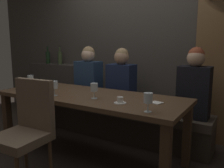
{
  "coord_description": "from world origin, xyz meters",
  "views": [
    {
      "loc": [
        1.58,
        -2.08,
        1.3
      ],
      "look_at": [
        0.16,
        0.25,
        0.84
      ],
      "focal_mm": 37.52,
      "sensor_mm": 36.0,
      "label": 1
    }
  ],
  "objects_px": {
    "wine_glass_center_back": "(54,85)",
    "wine_bottle_dark_red": "(48,57)",
    "banquette_bench": "(119,121)",
    "wine_glass_near_right": "(148,99)",
    "dining_table": "(89,102)",
    "diner_redhead": "(89,76)",
    "wine_bottle_pale_label": "(60,57)",
    "wine_glass_far_left": "(30,79)",
    "espresso_cup": "(120,101)",
    "diner_bearded": "(121,79)",
    "chair_near_side": "(27,125)",
    "wine_glass_end_left": "(37,84)",
    "wine_glass_center_front": "(94,88)",
    "diner_far_end": "(194,85)"
  },
  "relations": [
    {
      "from": "wine_glass_center_back",
      "to": "wine_bottle_pale_label",
      "type": "bearing_deg",
      "value": 131.57
    },
    {
      "from": "diner_bearded",
      "to": "wine_bottle_pale_label",
      "type": "distance_m",
      "value": 1.52
    },
    {
      "from": "wine_glass_near_right",
      "to": "wine_glass_end_left",
      "type": "distance_m",
      "value": 1.36
    },
    {
      "from": "wine_glass_far_left",
      "to": "espresso_cup",
      "type": "bearing_deg",
      "value": -4.6
    },
    {
      "from": "wine_glass_center_front",
      "to": "wine_bottle_pale_label",
      "type": "bearing_deg",
      "value": 143.89
    },
    {
      "from": "banquette_bench",
      "to": "diner_redhead",
      "type": "xyz_separation_m",
      "value": [
        -0.52,
        -0.02,
        0.61
      ]
    },
    {
      "from": "chair_near_side",
      "to": "wine_glass_near_right",
      "type": "relative_size",
      "value": 5.98
    },
    {
      "from": "diner_bearded",
      "to": "wine_glass_center_back",
      "type": "distance_m",
      "value": 0.98
    },
    {
      "from": "wine_bottle_dark_red",
      "to": "wine_glass_center_back",
      "type": "bearing_deg",
      "value": -41.54
    },
    {
      "from": "diner_redhead",
      "to": "wine_bottle_dark_red",
      "type": "xyz_separation_m",
      "value": [
        -1.19,
        0.33,
        0.23
      ]
    },
    {
      "from": "diner_redhead",
      "to": "diner_bearded",
      "type": "xyz_separation_m",
      "value": [
        0.56,
        0.0,
        -0.01
      ]
    },
    {
      "from": "diner_bearded",
      "to": "dining_table",
      "type": "bearing_deg",
      "value": -93.43
    },
    {
      "from": "diner_redhead",
      "to": "wine_bottle_dark_red",
      "type": "bearing_deg",
      "value": 164.31
    },
    {
      "from": "banquette_bench",
      "to": "diner_bearded",
      "type": "bearing_deg",
      "value": -25.7
    },
    {
      "from": "banquette_bench",
      "to": "diner_far_end",
      "type": "height_order",
      "value": "diner_far_end"
    },
    {
      "from": "espresso_cup",
      "to": "wine_glass_end_left",
      "type": "bearing_deg",
      "value": -172.77
    },
    {
      "from": "banquette_bench",
      "to": "wine_bottle_pale_label",
      "type": "height_order",
      "value": "wine_bottle_pale_label"
    },
    {
      "from": "wine_glass_center_back",
      "to": "diner_bearded",
      "type": "bearing_deg",
      "value": 70.09
    },
    {
      "from": "banquette_bench",
      "to": "diner_far_end",
      "type": "xyz_separation_m",
      "value": [
        1.0,
        -0.0,
        0.61
      ]
    },
    {
      "from": "banquette_bench",
      "to": "wine_glass_center_front",
      "type": "xyz_separation_m",
      "value": [
        0.17,
        -0.83,
        0.62
      ]
    },
    {
      "from": "banquette_bench",
      "to": "diner_redhead",
      "type": "relative_size",
      "value": 3.03
    },
    {
      "from": "dining_table",
      "to": "banquette_bench",
      "type": "bearing_deg",
      "value": 90.0
    },
    {
      "from": "dining_table",
      "to": "wine_glass_far_left",
      "type": "distance_m",
      "value": 0.94
    },
    {
      "from": "diner_bearded",
      "to": "wine_bottle_pale_label",
      "type": "xyz_separation_m",
      "value": [
        -1.46,
        0.35,
        0.24
      ]
    },
    {
      "from": "wine_glass_near_right",
      "to": "espresso_cup",
      "type": "height_order",
      "value": "wine_glass_near_right"
    },
    {
      "from": "diner_redhead",
      "to": "diner_far_end",
      "type": "xyz_separation_m",
      "value": [
        1.52,
        0.02,
        -0.0
      ]
    },
    {
      "from": "wine_glass_center_back",
      "to": "wine_bottle_dark_red",
      "type": "bearing_deg",
      "value": 138.46
    },
    {
      "from": "wine_glass_far_left",
      "to": "wine_glass_center_back",
      "type": "distance_m",
      "value": 0.65
    },
    {
      "from": "chair_near_side",
      "to": "wine_glass_near_right",
      "type": "xyz_separation_m",
      "value": [
        1.03,
        0.42,
        0.3
      ]
    },
    {
      "from": "diner_bearded",
      "to": "wine_glass_center_front",
      "type": "relative_size",
      "value": 4.92
    },
    {
      "from": "diner_bearded",
      "to": "wine_bottle_dark_red",
      "type": "distance_m",
      "value": 1.8
    },
    {
      "from": "banquette_bench",
      "to": "diner_far_end",
      "type": "relative_size",
      "value": 3.03
    },
    {
      "from": "banquette_bench",
      "to": "chair_near_side",
      "type": "relative_size",
      "value": 2.55
    },
    {
      "from": "banquette_bench",
      "to": "diner_bearded",
      "type": "relative_size",
      "value": 3.1
    },
    {
      "from": "wine_glass_center_back",
      "to": "wine_glass_near_right",
      "type": "bearing_deg",
      "value": -2.83
    },
    {
      "from": "dining_table",
      "to": "chair_near_side",
      "type": "relative_size",
      "value": 2.24
    },
    {
      "from": "diner_redhead",
      "to": "wine_glass_far_left",
      "type": "relative_size",
      "value": 5.04
    },
    {
      "from": "banquette_bench",
      "to": "wine_glass_near_right",
      "type": "relative_size",
      "value": 15.24
    },
    {
      "from": "diner_redhead",
      "to": "diner_bearded",
      "type": "height_order",
      "value": "diner_redhead"
    },
    {
      "from": "diner_redhead",
      "to": "wine_glass_near_right",
      "type": "xyz_separation_m",
      "value": [
        1.36,
        -0.98,
        0.02
      ]
    },
    {
      "from": "banquette_bench",
      "to": "wine_glass_far_left",
      "type": "distance_m",
      "value": 1.34
    },
    {
      "from": "wine_bottle_dark_red",
      "to": "espresso_cup",
      "type": "height_order",
      "value": "wine_bottle_dark_red"
    },
    {
      "from": "diner_far_end",
      "to": "wine_glass_center_back",
      "type": "distance_m",
      "value": 1.6
    },
    {
      "from": "chair_near_side",
      "to": "wine_bottle_dark_red",
      "type": "height_order",
      "value": "wine_bottle_dark_red"
    },
    {
      "from": "wine_glass_end_left",
      "to": "chair_near_side",
      "type": "bearing_deg",
      "value": -51.54
    },
    {
      "from": "wine_glass_center_back",
      "to": "dining_table",
      "type": "bearing_deg",
      "value": 39.49
    },
    {
      "from": "wine_bottle_pale_label",
      "to": "wine_glass_center_front",
      "type": "distance_m",
      "value": 1.98
    },
    {
      "from": "dining_table",
      "to": "wine_glass_near_right",
      "type": "xyz_separation_m",
      "value": [
        0.85,
        -0.3,
        0.2
      ]
    },
    {
      "from": "diner_redhead",
      "to": "wine_bottle_dark_red",
      "type": "relative_size",
      "value": 2.53
    },
    {
      "from": "wine_bottle_pale_label",
      "to": "wine_glass_end_left",
      "type": "bearing_deg",
      "value": -55.74
    }
  ]
}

